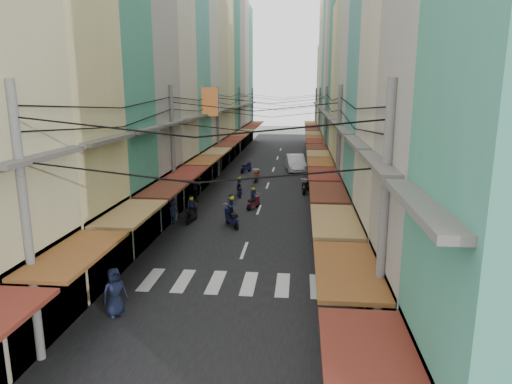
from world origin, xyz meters
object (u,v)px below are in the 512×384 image
Objects in this scene: white_car at (295,171)px; market_umbrella at (380,219)px; bicycle at (353,247)px; traffic_sign at (345,215)px.

market_umbrella is at bearing -87.42° from white_car.
market_umbrella reaches higher than white_car.
bicycle is at bearing -88.77° from white_car.
traffic_sign is (-1.56, 0.04, 0.14)m from market_umbrella.
white_car is 1.86× the size of traffic_sign.
bicycle is 2.99m from market_umbrella.
market_umbrella is at bearing -149.37° from bicycle.
white_car reaches higher than bicycle.
bicycle is at bearing 70.16° from traffic_sign.
bicycle is 0.71× the size of market_umbrella.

